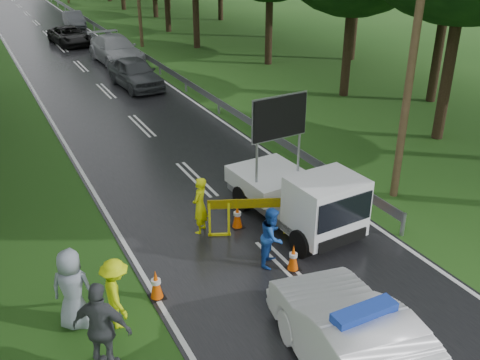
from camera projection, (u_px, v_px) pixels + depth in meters
ground at (289, 271)px, 13.46m from camera, size 160.00×160.00×0.00m
road at (62, 48)px, 37.49m from camera, size 7.00×140.00×0.02m
guardrail at (114, 37)px, 38.52m from camera, size 0.12×60.06×0.70m
utility_pole_near at (416, 35)px, 15.02m from camera, size 1.40×0.24×10.00m
police_sedan at (359, 352)px, 9.74m from camera, size 2.59×5.31×1.84m
work_truck at (301, 197)px, 15.01m from camera, size 2.26×4.60×3.57m
barrier at (257, 208)px, 14.64m from camera, size 2.54×1.14×1.14m
officer at (200, 206)px, 14.81m from camera, size 0.72×0.71×1.67m
civilian at (272, 236)px, 13.42m from camera, size 0.98×0.97×1.59m
bystander_left at (116, 294)px, 11.31m from camera, size 0.63×1.07×1.64m
bystander_mid at (102, 328)px, 10.07m from camera, size 1.22×1.11×2.01m
bystander_right at (73, 289)px, 11.23m from camera, size 1.11×1.00×1.90m
queue_car_first at (135, 73)px, 28.22m from camera, size 2.13×4.67×1.55m
queue_car_second at (116, 50)px, 33.26m from camera, size 2.53×5.73×1.64m
queue_car_third at (70, 36)px, 38.34m from camera, size 2.62×4.84×1.29m
queue_car_fourth at (74, 19)px, 44.90m from camera, size 1.50×3.95×1.29m
cone_center at (293, 258)px, 13.35m from camera, size 0.34×0.34×0.73m
cone_far at (237, 216)px, 15.22m from camera, size 0.36×0.36×0.75m
cone_left_mid at (156, 285)px, 12.33m from camera, size 0.36×0.36×0.77m
cone_right at (348, 207)px, 15.74m from camera, size 0.34×0.34×0.71m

